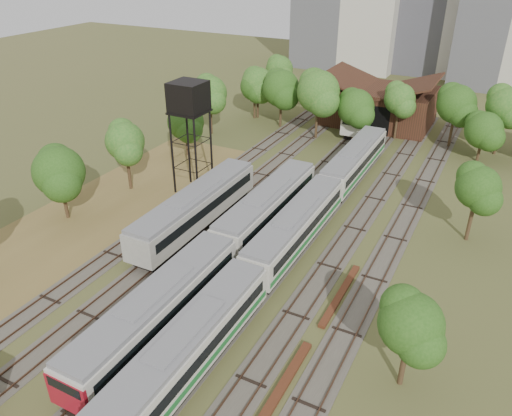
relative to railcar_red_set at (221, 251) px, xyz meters
The scene contains 14 objects.
ground 13.23m from the railcar_red_set, 81.20° to the right, with size 240.00×240.00×0.00m, color #475123.
dry_grass_patch 16.86m from the railcar_red_set, 162.90° to the right, with size 14.00×60.00×0.04m, color brown.
tracks 12.31m from the railcar_red_set, 83.70° to the left, with size 24.60×80.00×0.19m.
railcar_red_set is the anchor object (origin of this frame).
railcar_green_set 7.66m from the railcar_red_set, 58.54° to the left, with size 2.97×52.07×3.67m.
railcar_rear 43.02m from the railcar_red_set, 90.00° to the left, with size 3.11×16.08×3.85m.
old_grey_coach 7.94m from the railcar_red_set, 139.07° to the left, with size 3.15×18.00×3.90m.
water_tower 18.37m from the railcar_red_set, 132.04° to the left, with size 3.57×3.57×12.34m.
rail_pile_near 13.96m from the railcar_red_set, 43.70° to the right, with size 0.60×9.04×0.30m, color #5C2E1A.
rail_pile_far 10.46m from the railcar_red_set, ahead, with size 0.54×8.59×0.28m, color #5C2E1A.
maintenance_shed 45.08m from the railcar_red_set, 88.73° to the left, with size 16.45×11.55×7.58m.
tree_band_left 23.68m from the railcar_red_set, 139.81° to the left, with size 8.06×75.65×8.46m.
tree_band_far 37.93m from the railcar_red_set, 82.60° to the left, with size 48.52×10.85×9.68m.
tree_band_right 25.45m from the railcar_red_set, 47.70° to the left, with size 5.59×45.67×7.50m.
Camera 1 is at (16.89, -17.05, 25.08)m, focal length 35.00 mm.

